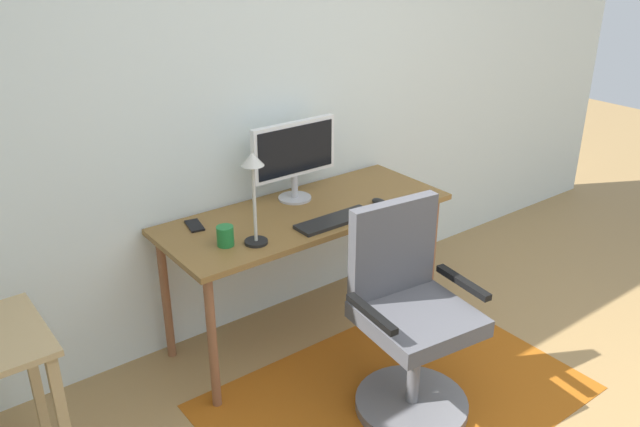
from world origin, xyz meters
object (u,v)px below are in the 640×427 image
at_px(computer_mouse, 380,202).
at_px(monitor, 294,153).
at_px(cell_phone, 195,226).
at_px(desk_lamp, 253,181).
at_px(office_chair, 409,329).
at_px(keyboard, 335,220).
at_px(coffee_cup, 225,236).
at_px(desk, 306,224).

bearing_deg(computer_mouse, monitor, 132.15).
bearing_deg(computer_mouse, cell_phone, 158.57).
xyz_separation_m(desk_lamp, office_chair, (0.42, -0.61, -0.63)).
distance_m(computer_mouse, office_chair, 0.77).
relative_size(desk_lamp, office_chair, 0.45).
bearing_deg(desk_lamp, keyboard, -4.73).
distance_m(keyboard, office_chair, 0.66).
height_order(keyboard, cell_phone, keyboard).
bearing_deg(computer_mouse, desk_lamp, 178.95).
xyz_separation_m(keyboard, coffee_cup, (-0.57, 0.11, 0.04)).
bearing_deg(office_chair, computer_mouse, 66.78).
xyz_separation_m(monitor, cell_phone, (-0.60, 0.01, -0.26)).
distance_m(computer_mouse, coffee_cup, 0.89).
distance_m(cell_phone, desk_lamp, 0.48).
bearing_deg(monitor, office_chair, -92.14).
xyz_separation_m(monitor, desk_lamp, (-0.45, -0.33, 0.05)).
bearing_deg(computer_mouse, keyboard, -175.94).
height_order(coffee_cup, office_chair, office_chair).
bearing_deg(coffee_cup, keyboard, -10.51).
xyz_separation_m(keyboard, desk_lamp, (-0.44, 0.04, 0.31)).
xyz_separation_m(monitor, office_chair, (-0.04, -0.94, -0.58)).
height_order(coffee_cup, desk_lamp, desk_lamp).
xyz_separation_m(cell_phone, office_chair, (0.56, -0.96, -0.32)).
bearing_deg(desk, cell_phone, 162.05).
xyz_separation_m(monitor, coffee_cup, (-0.58, -0.26, -0.21)).
xyz_separation_m(keyboard, cell_phone, (-0.59, 0.38, -0.00)).
bearing_deg(computer_mouse, desk, 153.46).
bearing_deg(desk_lamp, cell_phone, 112.86).
bearing_deg(computer_mouse, office_chair, -119.86).
bearing_deg(office_chair, cell_phone, 127.12).
bearing_deg(monitor, keyboard, -91.66).
distance_m(keyboard, cell_phone, 0.70).
height_order(monitor, keyboard, monitor).
bearing_deg(keyboard, coffee_cup, 169.49).
height_order(computer_mouse, cell_phone, computer_mouse).
bearing_deg(keyboard, monitor, 88.34).
distance_m(desk, coffee_cup, 0.56).
bearing_deg(monitor, computer_mouse, -47.85).
height_order(monitor, computer_mouse, monitor).
bearing_deg(desk_lamp, office_chair, -55.72).
height_order(monitor, cell_phone, monitor).
bearing_deg(monitor, desk_lamp, -144.17).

